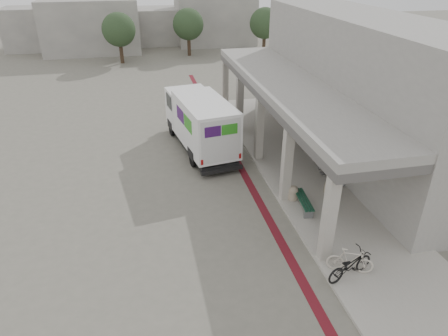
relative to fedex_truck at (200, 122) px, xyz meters
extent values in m
plane|color=#666257|center=(0.62, -6.51, -1.59)|extent=(120.00, 120.00, 0.00)
cube|color=maroon|center=(1.62, -4.51, -1.59)|extent=(0.35, 40.00, 0.01)
cube|color=#9F9C8F|center=(4.62, -6.51, -1.53)|extent=(4.40, 28.00, 0.12)
cube|color=gray|center=(7.97, -2.01, 1.91)|extent=(4.30, 17.00, 7.00)
cube|color=#555350|center=(4.22, -2.01, 1.91)|extent=(3.40, 16.90, 0.35)
cube|color=gray|center=(4.22, -2.01, 2.26)|extent=(3.40, 16.90, 0.35)
cube|color=gray|center=(-7.38, 27.49, 1.16)|extent=(10.00, 6.00, 5.50)
cube|color=gray|center=(-0.38, 31.49, 0.41)|extent=(8.00, 6.00, 4.00)
cube|color=gray|center=(6.62, 29.49, 1.66)|extent=(9.00, 6.00, 6.50)
cube|color=gray|center=(-13.38, 30.49, 0.66)|extent=(7.00, 5.00, 4.50)
cylinder|color=#38281C|center=(-4.38, 21.49, -0.39)|extent=(0.36, 0.36, 2.40)
sphere|color=#263921|center=(-4.38, 21.49, 1.61)|extent=(3.20, 3.20, 3.20)
cylinder|color=#38281C|center=(2.62, 23.49, -0.39)|extent=(0.36, 0.36, 2.40)
sphere|color=#263921|center=(2.62, 23.49, 1.61)|extent=(3.20, 3.20, 3.20)
cylinder|color=#38281C|center=(10.62, 22.49, -0.39)|extent=(0.36, 0.36, 2.40)
sphere|color=#263921|center=(10.62, 22.49, 1.61)|extent=(3.20, 3.20, 3.20)
cube|color=black|center=(0.01, -0.03, -1.23)|extent=(2.89, 6.66, 0.28)
cube|color=white|center=(0.13, -0.85, 0.20)|extent=(2.91, 5.07, 2.39)
cube|color=white|center=(-0.35, 2.29, 0.06)|extent=(2.45, 2.07, 2.12)
cube|color=white|center=(-0.50, 3.24, -0.72)|extent=(2.09, 0.85, 0.74)
cube|color=black|center=(-0.46, 3.02, 0.57)|extent=(2.07, 0.75, 0.97)
cube|color=black|center=(0.51, -3.31, -1.27)|extent=(2.13, 0.55, 0.17)
cube|color=#3C1358|center=(-1.06, -0.38, 0.62)|extent=(0.21, 1.28, 0.69)
cube|color=#2C8F1F|center=(-0.85, -1.75, 0.62)|extent=(0.21, 1.28, 0.69)
cube|color=#3C1358|center=(0.09, -3.31, 0.75)|extent=(0.78, 0.15, 0.51)
cube|color=#2C8F1F|center=(0.91, -3.18, 0.75)|extent=(0.78, 0.15, 0.51)
cylinder|color=black|center=(-1.31, 2.19, -1.18)|extent=(0.38, 0.86, 0.83)
cylinder|color=black|center=(0.60, 2.48, -1.18)|extent=(0.38, 0.86, 0.83)
cylinder|color=black|center=(-0.67, -2.00, -1.18)|extent=(0.38, 0.86, 0.83)
cylinder|color=black|center=(1.24, -1.70, -1.18)|extent=(0.38, 0.86, 0.83)
cube|color=slate|center=(3.14, -7.66, -1.28)|extent=(0.38, 0.12, 0.38)
cube|color=slate|center=(3.29, -6.17, -1.28)|extent=(0.38, 0.12, 0.38)
cube|color=#133B28|center=(3.08, -6.90, -1.08)|extent=(0.28, 1.79, 0.04)
cube|color=#133B28|center=(3.22, -6.91, -1.08)|extent=(0.28, 1.79, 0.04)
cube|color=#133B28|center=(3.35, -6.92, -1.08)|extent=(0.28, 1.79, 0.04)
cylinder|color=gray|center=(3.04, -6.18, -1.26)|extent=(0.43, 0.43, 0.43)
sphere|color=gray|center=(3.04, -6.18, -1.05)|extent=(0.43, 0.43, 0.43)
cylinder|color=gray|center=(4.78, -5.98, -1.29)|extent=(0.38, 0.38, 0.38)
sphere|color=gray|center=(4.78, -5.98, -1.10)|extent=(0.38, 0.38, 0.38)
cube|color=slate|center=(5.62, -5.27, -0.90)|extent=(0.67, 0.79, 1.14)
imported|color=black|center=(3.12, -11.05, -1.00)|extent=(1.93, 1.16, 0.96)
imported|color=beige|center=(3.24, -10.82, -1.01)|extent=(1.58, 1.01, 0.92)
camera|label=1|loc=(-2.97, -19.86, 7.82)|focal=32.00mm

